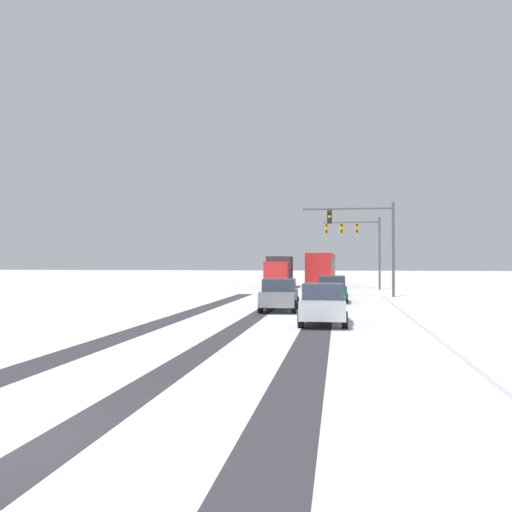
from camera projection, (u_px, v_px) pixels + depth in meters
The scene contains 11 objects.
wheel_track_left_lane at pixel (251, 319), 22.34m from camera, with size 0.88×34.77×0.01m, color #38383D.
wheel_track_right_lane at pixel (319, 320), 21.89m from camera, with size 1.10×34.77×0.01m, color #38383D.
wheel_track_center at pixel (176, 318), 22.87m from camera, with size 1.12×34.77×0.01m, color #38383D.
sidewalk_kerb_right at pixel (475, 326), 19.40m from camera, with size 4.00×34.77×0.12m, color white.
traffic_signal_near_right at pixel (368, 233), 35.06m from camera, with size 6.16×0.52×6.50m.
traffic_signal_far_right at pixel (357, 237), 47.10m from camera, with size 5.08×0.50×6.50m.
car_dark_green_lead at pixel (332, 289), 31.93m from camera, with size 1.93×4.15×1.62m.
car_grey_second at pixel (279, 295), 26.10m from camera, with size 1.94×4.15×1.62m.
car_silver_third at pixel (323, 304), 20.46m from camera, with size 1.86×4.11×1.62m.
bus_oncoming at pixel (321, 267), 55.81m from camera, with size 2.95×11.08×3.38m.
box_truck_delivery at pixel (279, 271), 49.63m from camera, with size 2.43×7.45×3.02m.
Camera 1 is at (4.54, -6.26, 2.44)m, focal length 36.43 mm.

